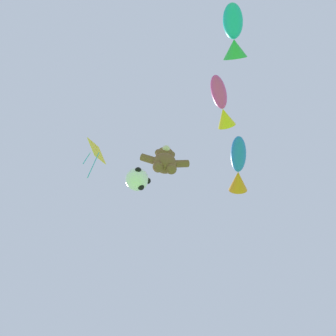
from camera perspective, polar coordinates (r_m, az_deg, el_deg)
teddy_bear_kite at (r=12.17m, az=-0.56°, el=1.29°), size 1.86×0.82×1.89m
soccer_ball_kite at (r=10.89m, az=-5.37°, el=-2.00°), size 0.85×0.84×0.78m
fish_kite_cobalt at (r=14.34m, az=12.12°, el=0.03°), size 1.24×2.56×0.81m
fish_kite_magenta at (r=14.33m, az=9.36°, el=10.77°), size 1.60×2.33×0.77m
fish_kite_teal at (r=13.41m, az=11.37°, el=21.73°), size 1.35×2.09×0.91m
diamond_kite at (r=14.88m, az=-12.41°, el=2.68°), size 0.94×1.17×3.33m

